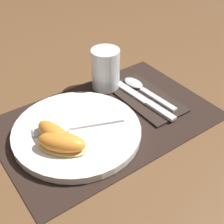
% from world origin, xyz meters
% --- Properties ---
extents(ground_plane, '(3.00, 3.00, 0.00)m').
position_xyz_m(ground_plane, '(0.00, 0.00, 0.00)').
color(ground_plane, brown).
extents(placemat, '(0.48, 0.31, 0.00)m').
position_xyz_m(placemat, '(0.00, 0.00, 0.00)').
color(placemat, black).
rests_on(placemat, ground_plane).
extents(plate, '(0.27, 0.27, 0.02)m').
position_xyz_m(plate, '(-0.08, -0.01, 0.01)').
color(plate, white).
rests_on(plate, placemat).
extents(juice_glass, '(0.07, 0.07, 0.10)m').
position_xyz_m(juice_glass, '(0.07, 0.11, 0.05)').
color(juice_glass, silver).
rests_on(juice_glass, placemat).
extents(napkin, '(0.10, 0.20, 0.00)m').
position_xyz_m(napkin, '(0.12, 0.01, 0.01)').
color(napkin, '#2D231E').
rests_on(napkin, placemat).
extents(knife, '(0.03, 0.21, 0.01)m').
position_xyz_m(knife, '(0.11, 0.00, 0.01)').
color(knife, silver).
rests_on(knife, napkin).
extents(spoon, '(0.04, 0.17, 0.01)m').
position_xyz_m(spoon, '(0.13, 0.05, 0.01)').
color(spoon, silver).
rests_on(spoon, napkin).
extents(fork, '(0.18, 0.09, 0.00)m').
position_xyz_m(fork, '(-0.09, 0.00, 0.02)').
color(fork, silver).
rests_on(fork, plate).
extents(citrus_wedge_0, '(0.06, 0.12, 0.04)m').
position_xyz_m(citrus_wedge_0, '(-0.13, -0.02, 0.04)').
color(citrus_wedge_0, '#F4DB84').
rests_on(citrus_wedge_0, plate).
extents(citrus_wedge_1, '(0.10, 0.10, 0.04)m').
position_xyz_m(citrus_wedge_1, '(-0.13, -0.04, 0.04)').
color(citrus_wedge_1, '#F4DB84').
rests_on(citrus_wedge_1, plate).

